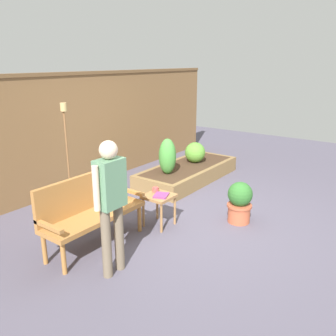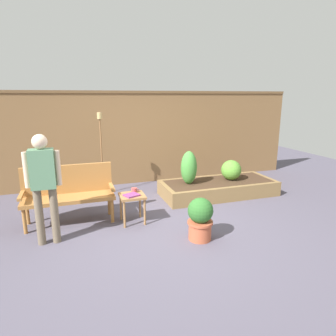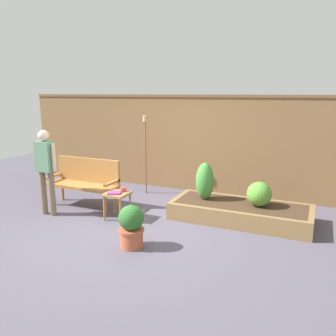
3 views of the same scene
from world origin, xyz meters
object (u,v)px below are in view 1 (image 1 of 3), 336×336
(cup_on_table, at_px, (156,190))
(tiki_torch, at_px, (66,137))
(shrub_far_corner, at_px, (195,152))
(potted_boxwood, at_px, (240,201))
(side_table, at_px, (159,200))
(person_by_bench, at_px, (111,197))
(book_on_table, at_px, (161,195))
(shrub_near_bench, at_px, (167,156))
(garden_bench, at_px, (89,206))

(cup_on_table, distance_m, tiki_torch, 1.71)
(cup_on_table, bearing_deg, shrub_far_corner, 17.76)
(potted_boxwood, bearing_deg, side_table, 131.85)
(cup_on_table, relative_size, person_by_bench, 0.08)
(side_table, distance_m, potted_boxwood, 1.21)
(tiki_torch, bearing_deg, cup_on_table, -77.12)
(side_table, relative_size, potted_boxwood, 0.76)
(person_by_bench, bearing_deg, book_on_table, 12.24)
(potted_boxwood, bearing_deg, shrub_near_bench, 72.96)
(person_by_bench, bearing_deg, garden_bench, 67.30)
(garden_bench, distance_m, tiki_torch, 1.57)
(shrub_near_bench, height_order, tiki_torch, tiki_torch)
(tiki_torch, bearing_deg, book_on_table, -80.89)
(shrub_near_bench, distance_m, tiki_torch, 1.90)
(shrub_near_bench, bearing_deg, cup_on_table, -150.56)
(potted_boxwood, relative_size, shrub_near_bench, 0.94)
(book_on_table, height_order, shrub_near_bench, shrub_near_bench)
(potted_boxwood, bearing_deg, shrub_far_corner, 49.03)
(potted_boxwood, xyz_separation_m, tiki_torch, (-1.10, 2.55, 0.85))
(cup_on_table, relative_size, potted_boxwood, 0.19)
(shrub_near_bench, height_order, shrub_far_corner, shrub_near_bench)
(garden_bench, xyz_separation_m, shrub_far_corner, (3.29, 0.45, -0.03))
(side_table, height_order, person_by_bench, person_by_bench)
(tiki_torch, distance_m, person_by_bench, 2.22)
(shrub_near_bench, bearing_deg, potted_boxwood, -107.04)
(tiki_torch, bearing_deg, potted_boxwood, -66.69)
(cup_on_table, relative_size, tiki_torch, 0.07)
(potted_boxwood, height_order, shrub_near_bench, shrub_near_bench)
(side_table, xyz_separation_m, book_on_table, (-0.02, -0.05, 0.10))
(potted_boxwood, xyz_separation_m, person_by_bench, (-2.08, 0.58, 0.60))
(side_table, xyz_separation_m, person_by_bench, (-1.28, -0.32, 0.54))
(potted_boxwood, relative_size, shrub_far_corner, 1.49)
(book_on_table, relative_size, tiki_torch, 0.13)
(cup_on_table, bearing_deg, potted_boxwood, -53.61)
(potted_boxwood, bearing_deg, cup_on_table, 126.39)
(potted_boxwood, height_order, tiki_torch, tiki_torch)
(garden_bench, bearing_deg, tiki_torch, 61.32)
(garden_bench, xyz_separation_m, shrub_near_bench, (2.32, 0.45, 0.09))
(book_on_table, distance_m, potted_boxwood, 1.20)
(book_on_table, relative_size, potted_boxwood, 0.35)
(cup_on_table, relative_size, book_on_table, 0.55)
(cup_on_table, xyz_separation_m, potted_boxwood, (0.75, -1.01, -0.19))
(shrub_near_bench, bearing_deg, shrub_far_corner, 0.00)
(garden_bench, xyz_separation_m, side_table, (0.98, -0.39, -0.15))
(person_by_bench, bearing_deg, side_table, 14.26)
(cup_on_table, distance_m, shrub_near_bench, 1.47)
(tiki_torch, relative_size, person_by_bench, 1.10)
(garden_bench, xyz_separation_m, cup_on_table, (1.04, -0.27, -0.03))
(shrub_far_corner, bearing_deg, tiki_torch, 162.68)
(book_on_table, bearing_deg, potted_boxwood, -67.22)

